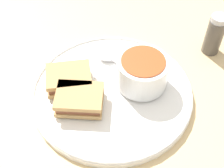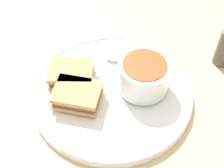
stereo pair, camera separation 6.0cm
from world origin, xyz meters
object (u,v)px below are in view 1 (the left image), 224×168
sandwich_half_far (80,99)px  salt_shaker (215,35)px  spoon (110,59)px  soup_bowl (142,72)px  sandwich_half_near (69,79)px

sandwich_half_far → salt_shaker: (-0.07, 0.32, 0.01)m
spoon → soup_bowl: bearing=159.3°
soup_bowl → spoon: soup_bowl is taller
soup_bowl → salt_shaker: bearing=106.5°
sandwich_half_far → salt_shaker: bearing=102.6°
sandwich_half_near → sandwich_half_far: bearing=7.6°
sandwich_half_far → salt_shaker: 0.33m
sandwich_half_near → soup_bowl: bearing=73.5°
soup_bowl → sandwich_half_far: 0.13m
soup_bowl → sandwich_half_near: (-0.04, -0.14, -0.02)m
soup_bowl → spoon: bearing=-153.4°
spoon → salt_shaker: bearing=-143.3°
spoon → sandwich_half_far: 0.13m
spoon → sandwich_half_far: (0.10, -0.09, 0.01)m
soup_bowl → spoon: (-0.08, -0.04, -0.03)m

